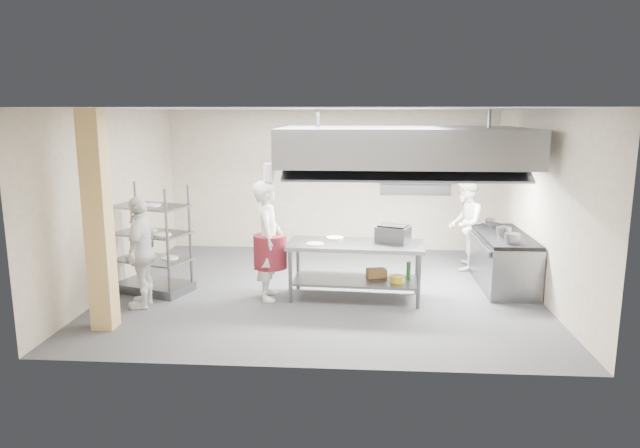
# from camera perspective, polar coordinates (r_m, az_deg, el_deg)

# --- Properties ---
(floor) EXTENTS (7.00, 7.00, 0.00)m
(floor) POSITION_cam_1_polar(r_m,az_deg,el_deg) (9.68, 0.24, -6.59)
(floor) COLOR #353537
(floor) RESTS_ON ground
(ceiling) EXTENTS (7.00, 7.00, 0.00)m
(ceiling) POSITION_cam_1_polar(r_m,az_deg,el_deg) (9.22, 0.25, 11.47)
(ceiling) COLOR silver
(ceiling) RESTS_ON wall_back
(wall_back) EXTENTS (7.00, 0.00, 7.00)m
(wall_back) POSITION_cam_1_polar(r_m,az_deg,el_deg) (12.30, 1.15, 4.38)
(wall_back) COLOR #9F927F
(wall_back) RESTS_ON ground
(wall_left) EXTENTS (0.00, 6.00, 6.00)m
(wall_left) POSITION_cam_1_polar(r_m,az_deg,el_deg) (10.17, -19.85, 2.29)
(wall_left) COLOR #9F927F
(wall_left) RESTS_ON ground
(wall_right) EXTENTS (0.00, 6.00, 6.00)m
(wall_right) POSITION_cam_1_polar(r_m,az_deg,el_deg) (9.76, 21.23, 1.85)
(wall_right) COLOR #9F927F
(wall_right) RESTS_ON ground
(column) EXTENTS (0.30, 0.30, 3.00)m
(column) POSITION_cam_1_polar(r_m,az_deg,el_deg) (8.22, -21.28, 0.23)
(column) COLOR #E2BB73
(column) RESTS_ON floor
(exhaust_hood) EXTENTS (4.00, 2.50, 0.60)m
(exhaust_hood) POSITION_cam_1_polar(r_m,az_deg,el_deg) (9.64, 8.21, 7.77)
(exhaust_hood) COLOR slate
(exhaust_hood) RESTS_ON ceiling
(hood_strip_a) EXTENTS (1.60, 0.12, 0.04)m
(hood_strip_a) POSITION_cam_1_polar(r_m,az_deg,el_deg) (9.64, 2.79, 5.96)
(hood_strip_a) COLOR white
(hood_strip_a) RESTS_ON exhaust_hood
(hood_strip_b) EXTENTS (1.60, 0.12, 0.04)m
(hood_strip_b) POSITION_cam_1_polar(r_m,az_deg,el_deg) (9.77, 13.45, 5.74)
(hood_strip_b) COLOR white
(hood_strip_b) RESTS_ON exhaust_hood
(wall_shelf) EXTENTS (1.50, 0.28, 0.04)m
(wall_shelf) POSITION_cam_1_polar(r_m,az_deg,el_deg) (12.19, 9.62, 4.16)
(wall_shelf) COLOR slate
(wall_shelf) RESTS_ON wall_back
(island) EXTENTS (2.19, 1.02, 0.91)m
(island) POSITION_cam_1_polar(r_m,az_deg,el_deg) (9.15, 3.55, -4.69)
(island) COLOR gray
(island) RESTS_ON floor
(island_worktop) EXTENTS (2.19, 1.02, 0.06)m
(island_worktop) POSITION_cam_1_polar(r_m,az_deg,el_deg) (9.04, 3.58, -2.10)
(island_worktop) COLOR slate
(island_worktop) RESTS_ON island
(island_undershelf) EXTENTS (2.01, 0.92, 0.04)m
(island_undershelf) POSITION_cam_1_polar(r_m,az_deg,el_deg) (9.19, 3.53, -5.62)
(island_undershelf) COLOR slate
(island_undershelf) RESTS_ON island
(pass_rack) EXTENTS (1.35, 1.04, 1.79)m
(pass_rack) POSITION_cam_1_polar(r_m,az_deg,el_deg) (9.78, -16.48, -1.45)
(pass_rack) COLOR slate
(pass_rack) RESTS_ON floor
(cooking_range) EXTENTS (0.80, 2.00, 0.84)m
(cooking_range) POSITION_cam_1_polar(r_m,az_deg,el_deg) (10.33, 17.78, -3.57)
(cooking_range) COLOR slate
(cooking_range) RESTS_ON floor
(range_top) EXTENTS (0.78, 1.96, 0.06)m
(range_top) POSITION_cam_1_polar(r_m,az_deg,el_deg) (10.23, 17.92, -1.13)
(range_top) COLOR black
(range_top) RESTS_ON cooking_range
(chef_head) EXTENTS (0.51, 0.73, 1.90)m
(chef_head) POSITION_cam_1_polar(r_m,az_deg,el_deg) (9.05, -5.22, -1.66)
(chef_head) COLOR silver
(chef_head) RESTS_ON floor
(chef_line) EXTENTS (0.88, 1.00, 1.74)m
(chef_line) POSITION_cam_1_polar(r_m,az_deg,el_deg) (11.08, 14.30, -0.03)
(chef_line) COLOR silver
(chef_line) RESTS_ON floor
(chef_plating) EXTENTS (0.48, 1.03, 1.72)m
(chef_plating) POSITION_cam_1_polar(r_m,az_deg,el_deg) (9.08, -17.44, -2.68)
(chef_plating) COLOR white
(chef_plating) RESTS_ON floor
(griddle) EXTENTS (0.61, 0.55, 0.24)m
(griddle) POSITION_cam_1_polar(r_m,az_deg,el_deg) (9.20, 7.32, -0.97)
(griddle) COLOR slate
(griddle) RESTS_ON island_worktop
(wicker_basket) EXTENTS (0.34, 0.28, 0.13)m
(wicker_basket) POSITION_cam_1_polar(r_m,az_deg,el_deg) (9.30, 5.67, -4.89)
(wicker_basket) COLOR brown
(wicker_basket) RESTS_ON island_undershelf
(stockpot) EXTENTS (0.24, 0.24, 0.17)m
(stockpot) POSITION_cam_1_polar(r_m,az_deg,el_deg) (9.98, 17.89, -0.75)
(stockpot) COLOR gray
(stockpot) RESTS_ON range_top
(plate_stack) EXTENTS (0.28, 0.28, 0.05)m
(plate_stack) POSITION_cam_1_polar(r_m,az_deg,el_deg) (9.85, -16.38, -3.27)
(plate_stack) COLOR silver
(plate_stack) RESTS_ON pass_rack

